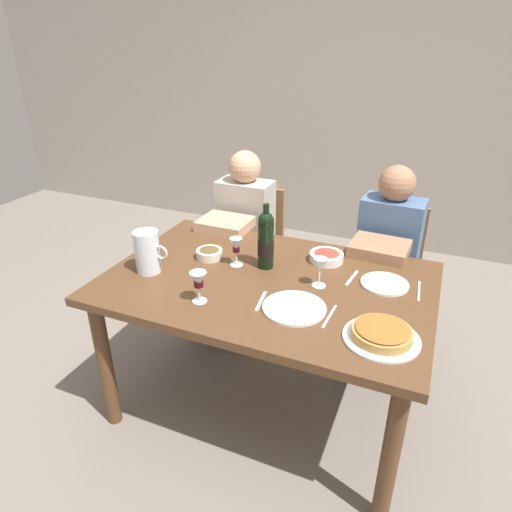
# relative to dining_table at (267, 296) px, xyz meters

# --- Properties ---
(ground_plane) EXTENTS (8.00, 8.00, 0.00)m
(ground_plane) POSITION_rel_dining_table_xyz_m (0.00, 0.00, -0.67)
(ground_plane) COLOR slate
(back_wall) EXTENTS (8.00, 0.10, 2.80)m
(back_wall) POSITION_rel_dining_table_xyz_m (0.00, 2.37, 0.73)
(back_wall) COLOR #A3998E
(back_wall) RESTS_ON ground
(dining_table) EXTENTS (1.50, 1.00, 0.76)m
(dining_table) POSITION_rel_dining_table_xyz_m (0.00, 0.00, 0.00)
(dining_table) COLOR brown
(dining_table) RESTS_ON ground
(wine_bottle) EXTENTS (0.08, 0.08, 0.33)m
(wine_bottle) POSITION_rel_dining_table_xyz_m (-0.06, 0.11, 0.23)
(wine_bottle) COLOR black
(wine_bottle) RESTS_ON dining_table
(water_pitcher) EXTENTS (0.17, 0.12, 0.21)m
(water_pitcher) POSITION_rel_dining_table_xyz_m (-0.56, -0.15, 0.18)
(water_pitcher) COLOR silver
(water_pitcher) RESTS_ON dining_table
(baked_tart) EXTENTS (0.29, 0.29, 0.06)m
(baked_tart) POSITION_rel_dining_table_xyz_m (0.56, -0.26, 0.12)
(baked_tart) COLOR silver
(baked_tart) RESTS_ON dining_table
(salad_bowl) EXTENTS (0.17, 0.17, 0.05)m
(salad_bowl) POSITION_rel_dining_table_xyz_m (0.20, 0.29, 0.12)
(salad_bowl) COLOR white
(salad_bowl) RESTS_ON dining_table
(olive_bowl) EXTENTS (0.14, 0.14, 0.05)m
(olive_bowl) POSITION_rel_dining_table_xyz_m (-0.36, 0.09, 0.12)
(olive_bowl) COLOR silver
(olive_bowl) RESTS_ON dining_table
(wine_glass_left_diner) EXTENTS (0.06, 0.06, 0.15)m
(wine_glass_left_diner) POSITION_rel_dining_table_xyz_m (-0.20, 0.07, 0.19)
(wine_glass_left_diner) COLOR silver
(wine_glass_left_diner) RESTS_ON dining_table
(wine_glass_right_diner) EXTENTS (0.07, 0.07, 0.14)m
(wine_glass_right_diner) POSITION_rel_dining_table_xyz_m (-0.20, -0.29, 0.19)
(wine_glass_right_diner) COLOR silver
(wine_glass_right_diner) RESTS_ON dining_table
(wine_glass_centre) EXTENTS (0.06, 0.06, 0.14)m
(wine_glass_centre) POSITION_rel_dining_table_xyz_m (0.24, 0.03, 0.19)
(wine_glass_centre) COLOR silver
(wine_glass_centre) RESTS_ON dining_table
(dinner_plate_left_setting) EXTENTS (0.22, 0.22, 0.01)m
(dinner_plate_left_setting) POSITION_rel_dining_table_xyz_m (0.51, 0.16, 0.10)
(dinner_plate_left_setting) COLOR white
(dinner_plate_left_setting) RESTS_ON dining_table
(dinner_plate_right_setting) EXTENTS (0.27, 0.27, 0.01)m
(dinner_plate_right_setting) POSITION_rel_dining_table_xyz_m (0.20, -0.19, 0.10)
(dinner_plate_right_setting) COLOR white
(dinner_plate_right_setting) RESTS_ON dining_table
(fork_left_setting) EXTENTS (0.03, 0.16, 0.00)m
(fork_left_setting) POSITION_rel_dining_table_xyz_m (0.36, 0.16, 0.09)
(fork_left_setting) COLOR silver
(fork_left_setting) RESTS_ON dining_table
(knife_left_setting) EXTENTS (0.02, 0.18, 0.00)m
(knife_left_setting) POSITION_rel_dining_table_xyz_m (0.66, 0.16, 0.09)
(knife_left_setting) COLOR silver
(knife_left_setting) RESTS_ON dining_table
(knife_right_setting) EXTENTS (0.02, 0.18, 0.00)m
(knife_right_setting) POSITION_rel_dining_table_xyz_m (0.35, -0.19, 0.09)
(knife_right_setting) COLOR silver
(knife_right_setting) RESTS_ON dining_table
(spoon_right_setting) EXTENTS (0.04, 0.16, 0.00)m
(spoon_right_setting) POSITION_rel_dining_table_xyz_m (0.05, -0.19, 0.09)
(spoon_right_setting) COLOR silver
(spoon_right_setting) RESTS_ON dining_table
(chair_left) EXTENTS (0.40, 0.40, 0.87)m
(chair_left) POSITION_rel_dining_table_xyz_m (-0.45, 0.87, -0.17)
(chair_left) COLOR olive
(chair_left) RESTS_ON ground
(diner_left) EXTENTS (0.34, 0.50, 1.16)m
(diner_left) POSITION_rel_dining_table_xyz_m (-0.45, 0.63, -0.05)
(diner_left) COLOR #B7B2A8
(diner_left) RESTS_ON ground
(chair_right) EXTENTS (0.42, 0.42, 0.87)m
(chair_right) POSITION_rel_dining_table_xyz_m (0.45, 0.88, -0.17)
(chair_right) COLOR olive
(chair_right) RESTS_ON ground
(diner_right) EXTENTS (0.35, 0.52, 1.16)m
(diner_right) POSITION_rel_dining_table_xyz_m (0.44, 0.65, -0.05)
(diner_right) COLOR #4C6B93
(diner_right) RESTS_ON ground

